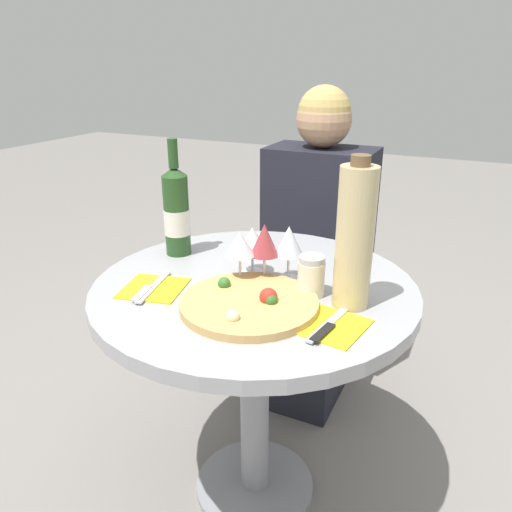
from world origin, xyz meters
The scene contains 14 objects.
ground_plane centered at (0.00, 0.00, 0.00)m, with size 12.00×12.00×0.00m, color gray.
dining_table centered at (0.00, 0.00, 0.58)m, with size 0.85×0.85×0.71m.
chair_behind_diner centered at (-0.06, 0.77, 0.42)m, with size 0.37×0.37×0.86m.
seated_diner centered at (-0.06, 0.63, 0.53)m, with size 0.40×0.47×1.17m.
pizza_large centered at (0.05, -0.13, 0.72)m, with size 0.33×0.33×0.05m.
wine_bottle centered at (-0.30, 0.10, 0.84)m, with size 0.08×0.08×0.34m.
tall_carafe centered at (0.26, -0.01, 0.88)m, with size 0.09×0.09×0.36m.
sugar_shaker centered at (0.15, 0.00, 0.76)m, with size 0.07×0.07×0.10m.
wine_glass_center centered at (0.02, 0.03, 0.82)m, with size 0.08×0.08×0.16m.
wine_glass_back_left centered at (-0.04, 0.06, 0.80)m, with size 0.08×0.08×0.13m.
wine_glass_front_left centered at (-0.04, -0.01, 0.81)m, with size 0.08×0.08×0.14m.
wine_glass_back_right centered at (0.07, 0.06, 0.81)m, with size 0.08×0.08×0.15m.
place_setting_left centered at (-0.22, -0.14, 0.71)m, with size 0.18×0.19×0.01m.
place_setting_right centered at (0.24, -0.13, 0.71)m, with size 0.17×0.19×0.01m.
Camera 1 is at (0.51, -1.07, 1.26)m, focal length 35.00 mm.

